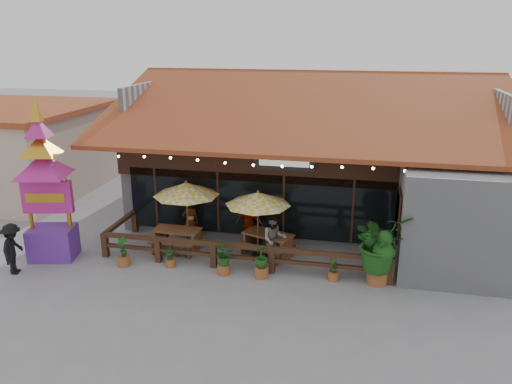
% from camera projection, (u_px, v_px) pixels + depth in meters
% --- Properties ---
extents(ground, '(100.00, 100.00, 0.00)m').
position_uv_depth(ground, '(289.00, 267.00, 16.94)').
color(ground, gray).
rests_on(ground, ground).
extents(restaurant_building, '(15.50, 14.73, 6.09)m').
position_uv_depth(restaurant_building, '(317.00, 159.00, 22.38)').
color(restaurant_building, '#AAAAAF').
rests_on(restaurant_building, ground).
extents(patio_railing, '(10.00, 2.60, 0.92)m').
position_uv_depth(patio_railing, '(222.00, 248.00, 16.95)').
color(patio_railing, '#432817').
rests_on(patio_railing, ground).
extents(neighbor_building, '(8.40, 8.40, 4.22)m').
position_uv_depth(neighbor_building, '(10.00, 148.00, 24.88)').
color(neighbor_building, '#BFA891').
rests_on(neighbor_building, ground).
extents(umbrella_left, '(3.19, 3.19, 2.56)m').
position_uv_depth(umbrella_left, '(186.00, 189.00, 17.92)').
color(umbrella_left, brown).
rests_on(umbrella_left, ground).
extents(umbrella_right, '(2.49, 2.49, 2.45)m').
position_uv_depth(umbrella_right, '(258.00, 199.00, 17.19)').
color(umbrella_right, brown).
rests_on(umbrella_right, ground).
extents(picnic_table_left, '(1.73, 1.50, 0.81)m').
position_uv_depth(picnic_table_left, '(177.00, 236.00, 18.18)').
color(picnic_table_left, brown).
rests_on(picnic_table_left, ground).
extents(picnic_table_right, '(2.17, 2.03, 0.84)m').
position_uv_depth(picnic_table_right, '(268.00, 240.00, 17.71)').
color(picnic_table_right, brown).
rests_on(picnic_table_right, ground).
extents(thai_sign_tower, '(2.72, 2.72, 6.12)m').
position_uv_depth(thai_sign_tower, '(44.00, 169.00, 16.73)').
color(thai_sign_tower, '#5F2A9B').
rests_on(thai_sign_tower, ground).
extents(tropical_plant, '(2.23, 2.14, 2.38)m').
position_uv_depth(tropical_plant, '(380.00, 244.00, 15.45)').
color(tropical_plant, brown).
rests_on(tropical_plant, ground).
extents(diner_a, '(0.70, 0.58, 1.64)m').
position_uv_depth(diner_a, '(191.00, 221.00, 18.84)').
color(diner_a, '#341B10').
rests_on(diner_a, ground).
extents(diner_b, '(1.02, 0.90, 1.77)m').
position_uv_depth(diner_b, '(274.00, 239.00, 17.03)').
color(diner_b, '#341B10').
rests_on(diner_b, ground).
extents(diner_c, '(1.07, 0.53, 1.77)m').
position_uv_depth(diner_c, '(249.00, 224.00, 18.39)').
color(diner_c, '#341B10').
rests_on(diner_c, ground).
extents(pedestrian, '(0.90, 1.24, 1.73)m').
position_uv_depth(pedestrian, '(13.00, 249.00, 16.30)').
color(pedestrian, black).
rests_on(pedestrian, ground).
extents(planter_a, '(0.43, 0.43, 1.05)m').
position_uv_depth(planter_a, '(123.00, 254.00, 16.94)').
color(planter_a, brown).
rests_on(planter_a, ground).
extents(planter_b, '(0.37, 0.39, 0.83)m').
position_uv_depth(planter_b, '(170.00, 256.00, 16.89)').
color(planter_b, brown).
rests_on(planter_b, ground).
extents(planter_c, '(0.78, 0.73, 1.03)m').
position_uv_depth(planter_c, '(223.00, 258.00, 16.30)').
color(planter_c, brown).
rests_on(planter_c, ground).
extents(planter_d, '(0.59, 0.59, 1.12)m').
position_uv_depth(planter_d, '(262.00, 262.00, 16.09)').
color(planter_d, brown).
rests_on(planter_d, ground).
extents(planter_e, '(0.35, 0.35, 0.84)m').
position_uv_depth(planter_e, '(333.00, 270.00, 15.95)').
color(planter_e, brown).
rests_on(planter_e, ground).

